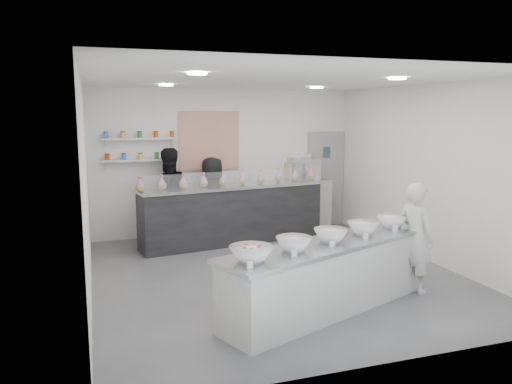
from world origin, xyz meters
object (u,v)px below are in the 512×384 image
back_bar (233,214)px  espresso_ledge (298,205)px  staff_left (168,195)px  woman_prep (415,237)px  prep_counter (330,276)px  espresso_machine (304,169)px  staff_right (213,198)px

back_bar → espresso_ledge: size_ratio=2.54×
espresso_ledge → staff_left: (-2.83, -0.18, 0.39)m
espresso_ledge → woman_prep: size_ratio=0.92×
prep_counter → espresso_ledge: 4.53m
espresso_machine → staff_right: bearing=-175.0°
back_bar → staff_left: (-1.18, 0.51, 0.35)m
staff_left → staff_right: (0.89, 0.00, -0.10)m
woman_prep → prep_counter: bearing=83.0°
prep_counter → staff_right: bearing=76.0°
prep_counter → staff_right: 4.19m
woman_prep → staff_right: bearing=10.8°
staff_right → staff_left: bearing=-12.7°
espresso_ledge → espresso_machine: 0.78m
woman_prep → staff_right: staff_right is taller
prep_counter → staff_right: size_ratio=1.98×
back_bar → espresso_machine: 2.05m
back_bar → staff_left: staff_left is taller
espresso_ledge → staff_right: staff_right is taller
back_bar → espresso_ledge: bearing=14.0°
back_bar → woman_prep: bearing=-72.0°
espresso_machine → staff_left: (-2.96, -0.18, -0.38)m
espresso_machine → staff_left: bearing=-176.5°
espresso_ledge → staff_right: 1.96m
prep_counter → espresso_machine: (1.51, 4.32, 0.86)m
prep_counter → staff_right: (-0.55, 4.14, 0.38)m
staff_right → woman_prep: bearing=104.5°
espresso_ledge → espresso_machine: bearing=0.0°
staff_right → prep_counter: bearing=84.9°
prep_counter → espresso_ledge: espresso_ledge is taller
back_bar → staff_right: staff_right is taller
woman_prep → staff_left: 4.85m
prep_counter → staff_left: 4.41m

